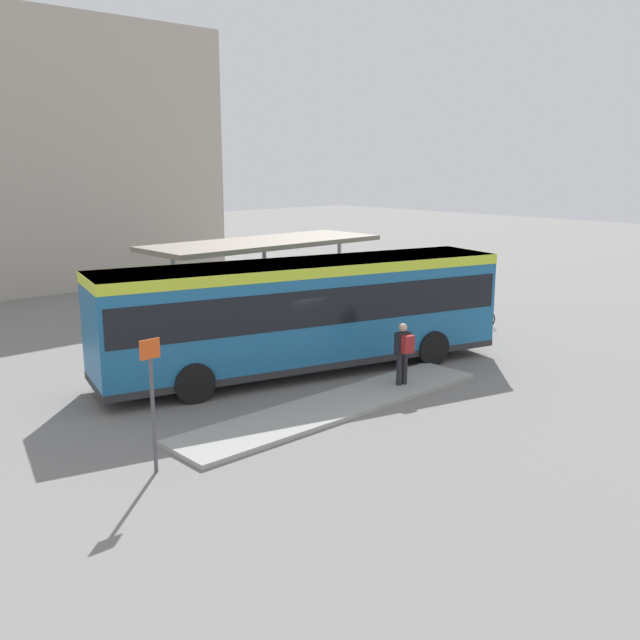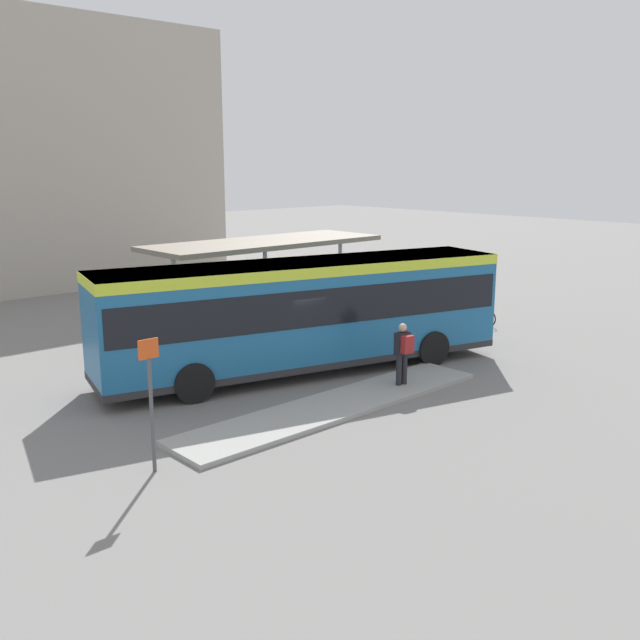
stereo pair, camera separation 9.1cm
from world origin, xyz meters
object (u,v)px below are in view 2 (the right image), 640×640
at_px(bicycle_orange, 479,316).
at_px(platform_sign, 151,399).
at_px(pedestrian_waiting, 403,350).
at_px(bicycle_green, 462,313).
at_px(potted_planter_near_shelter, 294,327).
at_px(city_bus, 305,309).

distance_m(bicycle_orange, platform_sign, 16.54).
relative_size(pedestrian_waiting, platform_sign, 0.62).
height_order(bicycle_orange, platform_sign, platform_sign).
distance_m(bicycle_orange, bicycle_green, 0.78).
relative_size(bicycle_green, platform_sign, 0.60).
xyz_separation_m(pedestrian_waiting, platform_sign, (-7.86, -0.15, 0.44)).
xyz_separation_m(pedestrian_waiting, bicycle_green, (8.27, 4.06, -0.76)).
bearing_deg(pedestrian_waiting, potted_planter_near_shelter, -0.41).
xyz_separation_m(city_bus, platform_sign, (-6.99, -3.26, -0.39)).
bearing_deg(potted_planter_near_shelter, bicycle_orange, -20.11).
bearing_deg(pedestrian_waiting, city_bus, 25.68).
bearing_deg(pedestrian_waiting, bicycle_green, -53.92).
bearing_deg(city_bus, potted_planter_near_shelter, 70.17).
bearing_deg(bicycle_orange, platform_sign, -76.98).
xyz_separation_m(bicycle_orange, platform_sign, (-16.14, -3.43, 1.22)).
bearing_deg(pedestrian_waiting, bicycle_orange, -58.46).
bearing_deg(platform_sign, bicycle_green, 14.61).
height_order(bicycle_green, potted_planter_near_shelter, potted_planter_near_shelter).
bearing_deg(potted_planter_near_shelter, pedestrian_waiting, -100.36).
distance_m(bicycle_orange, potted_planter_near_shelter, 7.67).
relative_size(city_bus, bicycle_green, 7.51).
distance_m(potted_planter_near_shelter, platform_sign, 10.84).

